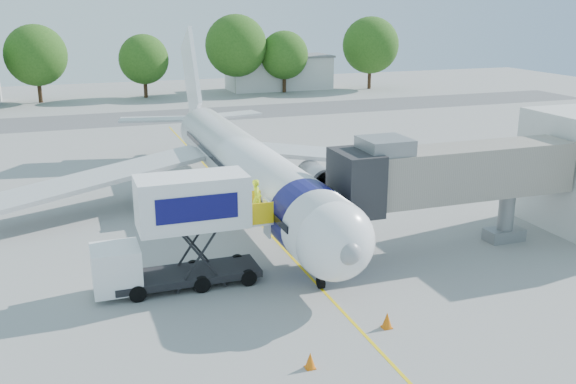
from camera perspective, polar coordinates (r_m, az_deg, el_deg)
name	(u,v)px	position (r m, az deg, el deg)	size (l,w,h in m)	color
ground	(262,226)	(39.67, -2.29, -3.06)	(160.00, 160.00, 0.00)	gray
guidance_line	(262,226)	(39.67, -2.29, -3.05)	(0.15, 70.00, 0.01)	yellow
taxiway_strip	(160,117)	(79.64, -11.34, 6.57)	(120.00, 10.00, 0.01)	#59595B
aircraft	(243,165)	(42.62, -3.98, 2.44)	(34.17, 37.73, 11.35)	white
jet_bridge	(441,175)	(35.56, 13.47, 1.50)	(13.90, 3.20, 6.60)	gray
catering_hiloader	(180,232)	(30.97, -9.60, -3.57)	(8.50, 2.44, 5.50)	black
safety_cone_a	(387,320)	(27.98, 8.79, -11.21)	(0.45, 0.45, 0.72)	orange
safety_cone_b	(310,361)	(24.96, 1.99, -14.75)	(0.41, 0.41, 0.66)	orange
outbuilding_right	(279,72)	(103.70, -0.82, 10.60)	(16.40, 7.40, 5.30)	beige
tree_c	(36,55)	(95.23, -21.50, 11.24)	(8.29, 8.29, 10.57)	#382314
tree_d	(144,59)	(95.93, -12.70, 11.43)	(7.09, 7.09, 9.05)	#382314
tree_e	(236,46)	(98.24, -4.64, 12.83)	(9.19, 9.19, 11.72)	#382314
tree_f	(284,55)	(99.55, -0.34, 12.08)	(7.28, 7.28, 9.28)	#382314
tree_g	(371,45)	(104.42, 7.35, 12.82)	(8.84, 8.84, 11.27)	#382314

